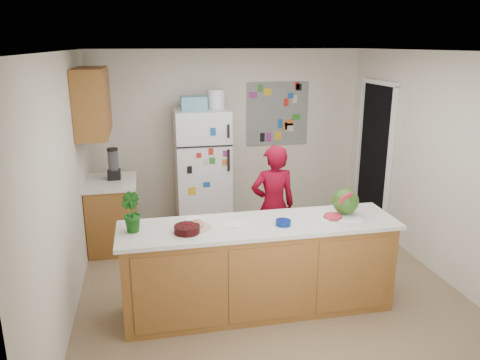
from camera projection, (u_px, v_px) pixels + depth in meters
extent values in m
cube|color=brown|center=(265.00, 283.00, 5.23)|extent=(4.00, 4.50, 0.02)
cube|color=beige|center=(228.00, 135.00, 7.00)|extent=(4.00, 0.02, 2.50)
cube|color=beige|center=(65.00, 187.00, 4.49)|extent=(0.02, 4.50, 2.50)
cube|color=beige|center=(439.00, 165.00, 5.27)|extent=(0.02, 4.50, 2.50)
cube|color=white|center=(269.00, 50.00, 4.52)|extent=(4.00, 4.50, 0.02)
cube|color=black|center=(375.00, 156.00, 6.69)|extent=(0.03, 0.85, 2.04)
cube|color=brown|center=(259.00, 269.00, 4.60)|extent=(2.60, 0.62, 0.88)
cube|color=silver|center=(260.00, 225.00, 4.47)|extent=(2.68, 0.70, 0.04)
cube|color=brown|center=(113.00, 215.00, 6.05)|extent=(0.60, 0.80, 0.86)
cube|color=silver|center=(110.00, 182.00, 5.92)|extent=(0.64, 0.84, 0.04)
cube|color=brown|center=(92.00, 102.00, 5.57)|extent=(0.35, 1.00, 0.80)
cube|color=silver|center=(202.00, 169.00, 6.67)|extent=(0.75, 0.70, 1.70)
cube|color=#5999B2|center=(194.00, 103.00, 6.39)|extent=(0.35, 0.28, 0.18)
cube|color=slate|center=(277.00, 114.00, 7.04)|extent=(0.95, 0.01, 0.95)
imported|color=maroon|center=(273.00, 206.00, 5.49)|extent=(0.54, 0.36, 1.47)
cylinder|color=black|center=(113.00, 165.00, 5.94)|extent=(0.13, 0.13, 0.38)
cube|color=silver|center=(340.00, 215.00, 4.66)|extent=(0.47, 0.40, 0.01)
sphere|color=#1F560F|center=(346.00, 201.00, 4.65)|extent=(0.26, 0.26, 0.26)
cylinder|color=#DF3548|center=(332.00, 216.00, 4.59)|extent=(0.17, 0.17, 0.02)
cylinder|color=black|center=(187.00, 229.00, 4.23)|extent=(0.30, 0.30, 0.07)
cylinder|color=white|center=(194.00, 222.00, 4.42)|extent=(0.22, 0.22, 0.06)
cylinder|color=navy|center=(283.00, 223.00, 4.41)|extent=(0.18, 0.18, 0.05)
cylinder|color=beige|center=(198.00, 227.00, 4.34)|extent=(0.33, 0.33, 0.02)
cube|color=white|center=(233.00, 225.00, 4.41)|extent=(0.22, 0.21, 0.02)
cube|color=gray|center=(334.00, 221.00, 4.50)|extent=(0.09, 0.05, 0.01)
imported|color=#0D3B0F|center=(131.00, 213.00, 4.23)|extent=(0.25, 0.26, 0.36)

